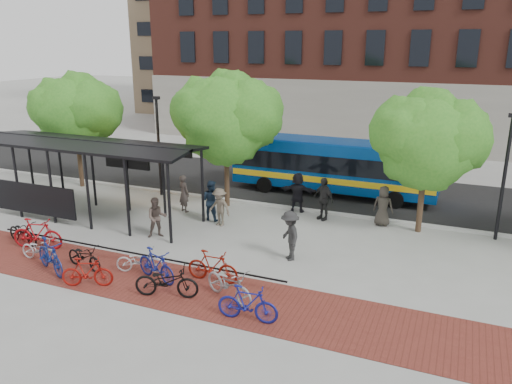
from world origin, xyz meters
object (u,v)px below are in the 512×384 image
at_px(bus, 333,164).
at_px(pedestrian_9, 290,236).
at_px(pedestrian_8, 157,218).
at_px(bike_8, 166,281).
at_px(lamp_post_right, 505,174).
at_px(bike_11, 248,304).
at_px(pedestrian_3, 219,207).
at_px(bike_7, 156,265).
at_px(pedestrian_4, 323,199).
at_px(bike_0, 23,232).
at_px(bike_4, 84,256).
at_px(bike_5, 87,272).
at_px(pedestrian_2, 211,200).
at_px(bike_9, 213,266).
at_px(bike_1, 37,234).
at_px(bike_3, 50,256).
at_px(lamp_post_left, 159,143).
at_px(bike_2, 39,250).
at_px(pedestrian_6, 383,206).
at_px(bike_6, 140,260).
at_px(bus_shelter, 86,152).
at_px(tree_c, 430,137).
at_px(tree_b, 228,115).
at_px(bike_10, 229,284).
at_px(pedestrian_1, 184,193).
at_px(tree_a, 76,110).

bearing_deg(bus, pedestrian_9, -85.38).
bearing_deg(pedestrian_8, bike_8, -89.39).
bearing_deg(lamp_post_right, bike_11, -125.52).
height_order(bike_8, pedestrian_3, pedestrian_3).
bearing_deg(bike_7, pedestrian_4, -5.07).
xyz_separation_m(bike_0, bike_4, (3.84, -0.88, -0.01)).
xyz_separation_m(bike_5, bike_7, (1.84, 1.25, 0.05)).
xyz_separation_m(lamp_post_right, pedestrian_2, (-11.78, -2.40, -1.83)).
bearing_deg(bike_9, bus, -7.66).
bearing_deg(bike_1, bike_0, 66.45).
relative_size(bike_3, bike_7, 1.09).
distance_m(lamp_post_left, bike_3, 9.70).
relative_size(bike_4, pedestrian_4, 0.89).
bearing_deg(bike_3, lamp_post_right, -32.93).
distance_m(bike_2, bike_3, 1.22).
distance_m(bike_1, pedestrian_6, 14.24).
bearing_deg(bike_6, bus, -37.46).
bearing_deg(lamp_post_left, bus_shelter, -105.53).
bearing_deg(tree_c, bike_1, -150.48).
relative_size(tree_b, pedestrian_6, 3.64).
distance_m(bike_10, pedestrian_3, 6.62).
distance_m(bike_11, pedestrian_2, 8.73).
distance_m(lamp_post_right, bike_0, 19.19).
distance_m(bus_shelter, pedestrian_9, 10.27).
bearing_deg(bike_8, bike_2, 69.44).
height_order(bike_4, pedestrian_1, pedestrian_1).
distance_m(bike_8, bike_10, 1.99).
distance_m(bike_0, bike_10, 9.59).
relative_size(bike_5, pedestrian_2, 0.92).
distance_m(pedestrian_4, pedestrian_9, 4.70).
relative_size(bike_5, bike_11, 0.93).
bearing_deg(bike_2, bike_8, -93.09).
bearing_deg(pedestrian_2, pedestrian_3, 147.22).
xyz_separation_m(tree_c, pedestrian_2, (-8.87, -2.15, -3.13)).
bearing_deg(pedestrian_3, lamp_post_right, 25.66).
relative_size(bike_9, pedestrian_2, 0.99).
relative_size(bike_0, pedestrian_6, 1.01).
bearing_deg(lamp_post_right, tree_b, -178.80).
xyz_separation_m(lamp_post_left, pedestrian_8, (3.14, -5.10, -1.90)).
bearing_deg(tree_a, bike_0, -65.01).
height_order(tree_b, tree_c, tree_b).
distance_m(bus, bike_2, 14.67).
relative_size(bike_8, pedestrian_4, 1.05).
distance_m(tree_a, pedestrian_8, 9.99).
relative_size(pedestrian_2, pedestrian_4, 0.94).
distance_m(tree_b, bike_9, 9.00).
xyz_separation_m(bus, pedestrian_1, (-5.75, -5.48, -0.75)).
bearing_deg(pedestrian_2, tree_a, -8.97).
bearing_deg(tree_c, bike_11, -112.83).
bearing_deg(pedestrian_2, tree_b, -82.34).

